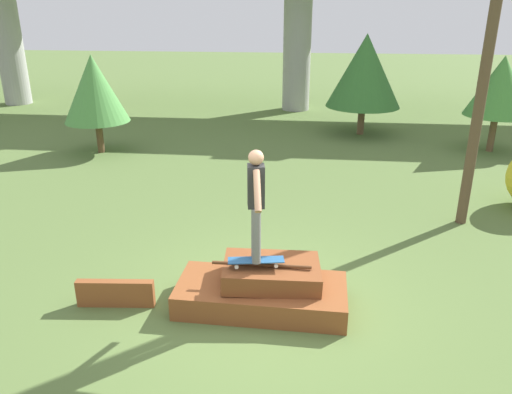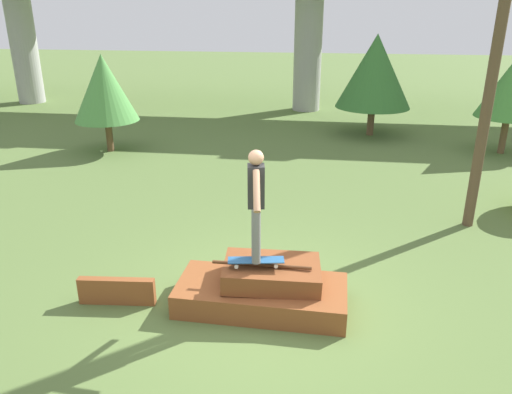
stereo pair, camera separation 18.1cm
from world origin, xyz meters
The scene contains 8 objects.
ground_plane centered at (0.00, 0.00, 0.00)m, with size 80.00×80.00×0.00m, color #567038.
scrap_pile centered at (0.04, 0.03, 0.27)m, with size 2.44×1.17×0.70m.
scrap_plank_loose centered at (-2.09, -0.21, 0.20)m, with size 1.12×0.22×0.40m.
skateboard centered at (-0.07, -0.06, 0.77)m, with size 0.80×0.32×0.09m.
skater centered at (-0.07, -0.06, 1.69)m, with size 0.26×1.04×1.57m.
tree_behind_left centered at (2.31, 10.53, 2.07)m, with size 2.41×2.41×3.23m.
tree_behind_right centered at (-5.47, 7.49, 1.85)m, with size 1.84×1.84×2.79m.
tree_mid_back centered at (5.95, 8.83, 1.90)m, with size 1.84×1.84×2.75m.
Camera 2 is at (0.76, -6.11, 4.09)m, focal length 35.00 mm.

